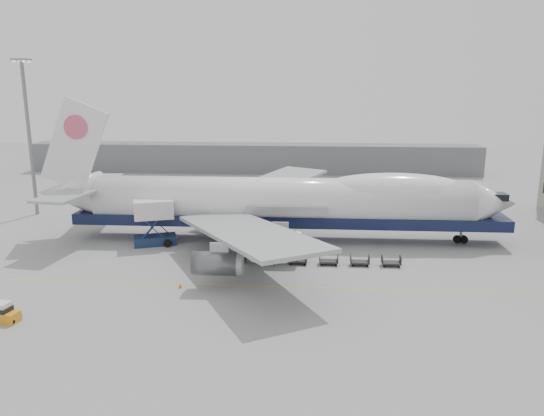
{
  "coord_description": "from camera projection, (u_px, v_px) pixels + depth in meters",
  "views": [
    {
      "loc": [
        3.86,
        -60.13,
        21.7
      ],
      "look_at": [
        -0.81,
        6.0,
        6.0
      ],
      "focal_mm": 35.0,
      "sensor_mm": 36.0,
      "label": 1
    }
  ],
  "objects": [
    {
      "name": "dolly_1",
      "position": [
        237.0,
        259.0,
        65.45
      ],
      "size": [
        2.3,
        1.35,
        1.3
      ],
      "color": "#2D2D30",
      "rests_on": "ground"
    },
    {
      "name": "dolly_5",
      "position": [
        360.0,
        261.0,
        64.41
      ],
      "size": [
        2.3,
        1.35,
        1.3
      ],
      "color": "#2D2D30",
      "rests_on": "ground"
    },
    {
      "name": "dolly_0",
      "position": [
        207.0,
        258.0,
        65.71
      ],
      "size": [
        2.3,
        1.35,
        1.3
      ],
      "color": "#2D2D30",
      "rests_on": "ground"
    },
    {
      "name": "traffic_cone",
      "position": [
        180.0,
        286.0,
        57.43
      ],
      "size": [
        0.37,
        0.37,
        0.55
      ],
      "rotation": [
        0.0,
        0.0,
        -0.24
      ],
      "color": "#E2580B",
      "rests_on": "ground"
    },
    {
      "name": "catering_truck",
      "position": [
        154.0,
        220.0,
        72.18
      ],
      "size": [
        6.24,
        5.13,
        6.25
      ],
      "rotation": [
        0.0,
        0.0,
        0.33
      ],
      "color": "#1A2C4E",
      "rests_on": "ground"
    },
    {
      "name": "dolly_4",
      "position": [
        329.0,
        261.0,
        64.67
      ],
      "size": [
        2.3,
        1.35,
        1.3
      ],
      "color": "#2D2D30",
      "rests_on": "ground"
    },
    {
      "name": "hangar",
      "position": [
        253.0,
        158.0,
        131.45
      ],
      "size": [
        110.0,
        8.0,
        7.0
      ],
      "primitive_type": "cube",
      "color": "slate",
      "rests_on": "ground"
    },
    {
      "name": "dolly_2",
      "position": [
        267.0,
        259.0,
        65.19
      ],
      "size": [
        2.3,
        1.35,
        1.3
      ],
      "color": "#2D2D30",
      "rests_on": "ground"
    },
    {
      "name": "dolly_3",
      "position": [
        298.0,
        260.0,
        64.93
      ],
      "size": [
        2.3,
        1.35,
        1.3
      ],
      "color": "#2D2D30",
      "rests_on": "ground"
    },
    {
      "name": "baggage_tug",
      "position": [
        4.0,
        313.0,
        49.18
      ],
      "size": [
        2.79,
        1.84,
        1.89
      ],
      "rotation": [
        0.0,
        0.0,
        -0.19
      ],
      "color": "orange",
      "rests_on": "ground"
    },
    {
      "name": "ground",
      "position": [
        275.0,
        268.0,
        63.63
      ],
      "size": [
        260.0,
        260.0,
        0.0
      ],
      "primitive_type": "plane",
      "color": "gray",
      "rests_on": "ground"
    },
    {
      "name": "floodlight_mast",
      "position": [
        29.0,
        129.0,
        86.51
      ],
      "size": [
        2.4,
        2.4,
        25.43
      ],
      "color": "slate",
      "rests_on": "ground"
    },
    {
      "name": "dolly_6",
      "position": [
        391.0,
        262.0,
        64.16
      ],
      "size": [
        2.3,
        1.35,
        1.3
      ],
      "color": "#2D2D30",
      "rests_on": "ground"
    },
    {
      "name": "airliner",
      "position": [
        285.0,
        201.0,
        73.94
      ],
      "size": [
        67.0,
        55.3,
        19.98
      ],
      "color": "white",
      "rests_on": "ground"
    },
    {
      "name": "apron_line",
      "position": [
        272.0,
        287.0,
        57.8
      ],
      "size": [
        60.0,
        0.15,
        0.01
      ],
      "primitive_type": "cube",
      "color": "gold",
      "rests_on": "ground"
    }
  ]
}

